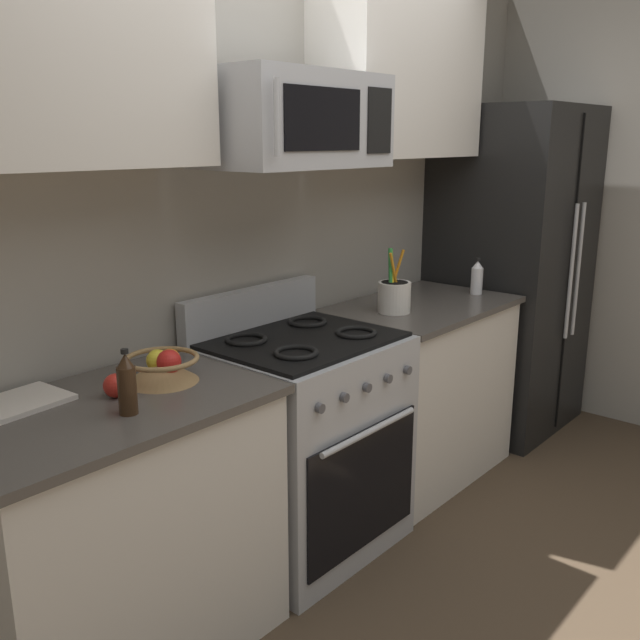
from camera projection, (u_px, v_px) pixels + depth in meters
name	position (u px, v px, depth m)	size (l,w,h in m)	color
ground_plane	(446.00, 611.00, 2.58)	(16.00, 16.00, 0.00)	#473828
wall_back	(234.00, 237.00, 2.95)	(8.00, 0.10, 2.60)	#9E998E
counter_left	(119.00, 533.00, 2.26)	(1.01, 0.64, 0.91)	silver
range_oven	(303.00, 441.00, 2.92)	(0.76, 0.68, 1.09)	#B2B5BA
counter_right	(418.00, 389.00, 3.57)	(0.99, 0.64, 0.91)	silver
refrigerator	(510.00, 271.00, 4.12)	(0.83, 0.75, 1.89)	black
microwave	(295.00, 120.00, 2.60)	(0.73, 0.44, 0.35)	#B2B5BA
upper_cabinets_left	(44.00, 32.00, 1.98)	(1.00, 0.34, 0.77)	silver
upper_cabinets_right	(400.00, 75.00, 3.29)	(0.98, 0.34, 0.77)	silver
utensil_crock	(394.00, 295.00, 3.26)	(0.16, 0.16, 0.30)	white
fruit_basket	(163.00, 367.00, 2.33)	(0.25, 0.25, 0.11)	#9E7A4C
apple_loose	(116.00, 386.00, 2.19)	(0.08, 0.08, 0.08)	red
cutting_board	(8.00, 406.00, 2.11)	(0.35, 0.21, 0.02)	silver
bottle_soy	(127.00, 385.00, 2.05)	(0.06, 0.06, 0.20)	#382314
bottle_vinegar	(477.00, 278.00, 3.65)	(0.06, 0.06, 0.19)	silver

